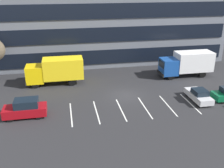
% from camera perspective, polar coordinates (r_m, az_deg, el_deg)
% --- Properties ---
extents(ground_plane, '(120.00, 120.00, 0.00)m').
position_cam_1_polar(ground_plane, '(32.60, 3.04, -2.58)').
color(ground_plane, '#262628').
extents(office_building, '(41.02, 13.72, 14.40)m').
position_cam_1_polar(office_building, '(47.66, -2.09, 14.37)').
color(office_building, slate).
rests_on(office_building, ground_plane).
extents(lot_markings, '(14.14, 5.40, 0.01)m').
position_cam_1_polar(lot_markings, '(29.48, 4.71, -5.44)').
color(lot_markings, silver).
rests_on(lot_markings, ground_plane).
extents(box_truck_blue, '(7.97, 2.64, 3.69)m').
position_cam_1_polar(box_truck_blue, '(40.14, 16.31, 4.52)').
color(box_truck_blue, '#194799').
rests_on(box_truck_blue, ground_plane).
extents(box_truck_yellow_all, '(7.86, 2.60, 3.65)m').
position_cam_1_polar(box_truck_yellow_all, '(36.36, -12.31, 3.07)').
color(box_truck_yellow_all, yellow).
rests_on(box_truck_yellow_all, ground_plane).
extents(sedan_silver, '(1.76, 4.21, 1.51)m').
position_cam_1_polar(sedan_silver, '(32.66, 18.69, -2.38)').
color(sedan_silver, silver).
rests_on(sedan_silver, ground_plane).
extents(suv_maroon, '(4.46, 1.89, 2.02)m').
position_cam_1_polar(suv_maroon, '(28.77, -18.64, -5.18)').
color(suv_maroon, maroon).
rests_on(suv_maroon, ground_plane).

